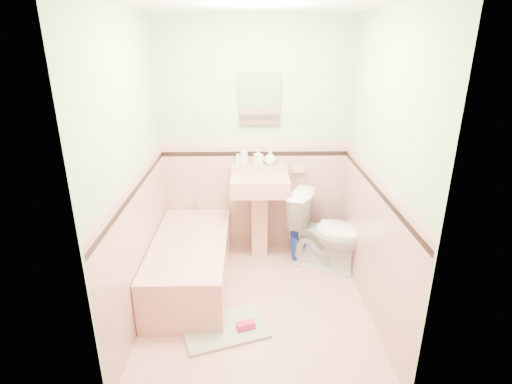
{
  "coord_description": "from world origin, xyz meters",
  "views": [
    {
      "loc": [
        -0.06,
        -3.09,
        2.27
      ],
      "look_at": [
        0.0,
        0.25,
        1.0
      ],
      "focal_mm": 28.37,
      "sensor_mm": 36.0,
      "label": 1
    }
  ],
  "objects_px": {
    "shoe": "(246,326)",
    "sink": "(260,218)",
    "soap_bottle_right": "(270,158)",
    "toilet": "(328,232)",
    "bucket": "(302,246)",
    "soap_bottle_mid": "(258,157)",
    "soap_bottle_left": "(244,155)",
    "medicine_cabinet": "(259,99)",
    "bathtub": "(191,264)"
  },
  "relations": [
    {
      "from": "shoe",
      "to": "sink",
      "type": "bearing_deg",
      "value": 63.11
    },
    {
      "from": "soap_bottle_right",
      "to": "toilet",
      "type": "relative_size",
      "value": 0.2
    },
    {
      "from": "bucket",
      "to": "soap_bottle_mid",
      "type": "bearing_deg",
      "value": 155.78
    },
    {
      "from": "toilet",
      "to": "soap_bottle_right",
      "type": "bearing_deg",
      "value": 80.48
    },
    {
      "from": "soap_bottle_mid",
      "to": "shoe",
      "type": "bearing_deg",
      "value": -95.48
    },
    {
      "from": "soap_bottle_left",
      "to": "bucket",
      "type": "xyz_separation_m",
      "value": [
        0.63,
        -0.22,
        -0.98
      ]
    },
    {
      "from": "sink",
      "to": "medicine_cabinet",
      "type": "relative_size",
      "value": 2.0
    },
    {
      "from": "soap_bottle_right",
      "to": "shoe",
      "type": "relative_size",
      "value": 1.08
    },
    {
      "from": "bathtub",
      "to": "soap_bottle_left",
      "type": "bearing_deg",
      "value": 53.9
    },
    {
      "from": "bathtub",
      "to": "medicine_cabinet",
      "type": "relative_size",
      "value": 3.17
    },
    {
      "from": "soap_bottle_right",
      "to": "bathtub",
      "type": "bearing_deg",
      "value": -138.29
    },
    {
      "from": "medicine_cabinet",
      "to": "bucket",
      "type": "relative_size",
      "value": 1.66
    },
    {
      "from": "bathtub",
      "to": "toilet",
      "type": "height_order",
      "value": "toilet"
    },
    {
      "from": "soap_bottle_right",
      "to": "bucket",
      "type": "relative_size",
      "value": 0.56
    },
    {
      "from": "bucket",
      "to": "shoe",
      "type": "relative_size",
      "value": 1.93
    },
    {
      "from": "soap_bottle_mid",
      "to": "shoe",
      "type": "relative_size",
      "value": 1.2
    },
    {
      "from": "sink",
      "to": "soap_bottle_mid",
      "type": "relative_size",
      "value": 5.29
    },
    {
      "from": "sink",
      "to": "soap_bottle_mid",
      "type": "height_order",
      "value": "soap_bottle_mid"
    },
    {
      "from": "toilet",
      "to": "soap_bottle_left",
      "type": "bearing_deg",
      "value": 89.79
    },
    {
      "from": "toilet",
      "to": "bathtub",
      "type": "bearing_deg",
      "value": 126.96
    },
    {
      "from": "soap_bottle_mid",
      "to": "medicine_cabinet",
      "type": "bearing_deg",
      "value": 70.42
    },
    {
      "from": "bathtub",
      "to": "soap_bottle_mid",
      "type": "relative_size",
      "value": 8.4
    },
    {
      "from": "soap_bottle_mid",
      "to": "shoe",
      "type": "xyz_separation_m",
      "value": [
        -0.14,
        -1.41,
        -1.04
      ]
    },
    {
      "from": "soap_bottle_left",
      "to": "soap_bottle_right",
      "type": "relative_size",
      "value": 1.4
    },
    {
      "from": "bathtub",
      "to": "soap_bottle_left",
      "type": "height_order",
      "value": "soap_bottle_left"
    },
    {
      "from": "soap_bottle_mid",
      "to": "toilet",
      "type": "height_order",
      "value": "soap_bottle_mid"
    },
    {
      "from": "soap_bottle_mid",
      "to": "toilet",
      "type": "relative_size",
      "value": 0.22
    },
    {
      "from": "bathtub",
      "to": "medicine_cabinet",
      "type": "distance_m",
      "value": 1.78
    },
    {
      "from": "medicine_cabinet",
      "to": "bathtub",
      "type": "bearing_deg",
      "value": -132.58
    },
    {
      "from": "bathtub",
      "to": "toilet",
      "type": "bearing_deg",
      "value": 12.9
    },
    {
      "from": "bathtub",
      "to": "bucket",
      "type": "relative_size",
      "value": 5.25
    },
    {
      "from": "soap_bottle_left",
      "to": "bathtub",
      "type": "bearing_deg",
      "value": -126.1
    },
    {
      "from": "sink",
      "to": "soap_bottle_right",
      "type": "distance_m",
      "value": 0.65
    },
    {
      "from": "soap_bottle_mid",
      "to": "toilet",
      "type": "bearing_deg",
      "value": -28.64
    },
    {
      "from": "soap_bottle_left",
      "to": "toilet",
      "type": "relative_size",
      "value": 0.28
    },
    {
      "from": "sink",
      "to": "soap_bottle_right",
      "type": "relative_size",
      "value": 5.9
    },
    {
      "from": "bucket",
      "to": "bathtub",
      "type": "bearing_deg",
      "value": -156.72
    },
    {
      "from": "bathtub",
      "to": "shoe",
      "type": "relative_size",
      "value": 10.12
    },
    {
      "from": "shoe",
      "to": "bathtub",
      "type": "bearing_deg",
      "value": 107.29
    },
    {
      "from": "bucket",
      "to": "shoe",
      "type": "height_order",
      "value": "bucket"
    },
    {
      "from": "soap_bottle_right",
      "to": "shoe",
      "type": "height_order",
      "value": "soap_bottle_right"
    },
    {
      "from": "soap_bottle_left",
      "to": "shoe",
      "type": "bearing_deg",
      "value": -89.33
    },
    {
      "from": "soap_bottle_right",
      "to": "soap_bottle_left",
      "type": "bearing_deg",
      "value": 180.0
    },
    {
      "from": "medicine_cabinet",
      "to": "soap_bottle_mid",
      "type": "xyz_separation_m",
      "value": [
        -0.01,
        -0.03,
        -0.6
      ]
    },
    {
      "from": "soap_bottle_mid",
      "to": "bucket",
      "type": "distance_m",
      "value": 1.09
    },
    {
      "from": "sink",
      "to": "toilet",
      "type": "distance_m",
      "value": 0.74
    },
    {
      "from": "soap_bottle_right",
      "to": "medicine_cabinet",
      "type": "bearing_deg",
      "value": 165.57
    },
    {
      "from": "bathtub",
      "to": "soap_bottle_right",
      "type": "height_order",
      "value": "soap_bottle_right"
    },
    {
      "from": "medicine_cabinet",
      "to": "soap_bottle_right",
      "type": "bearing_deg",
      "value": -14.43
    },
    {
      "from": "soap_bottle_left",
      "to": "soap_bottle_mid",
      "type": "relative_size",
      "value": 1.26
    }
  ]
}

